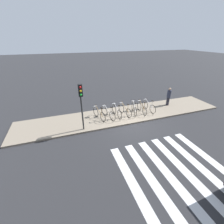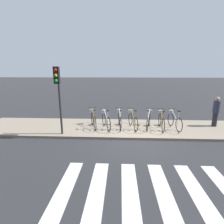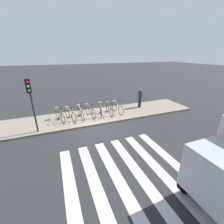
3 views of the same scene
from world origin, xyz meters
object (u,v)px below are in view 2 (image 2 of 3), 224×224
Objects in this scene: parked_bicycle_6 at (174,120)px; pedestrian at (216,111)px; parked_bicycle_5 at (161,120)px; parked_bicycle_4 at (149,119)px; parked_bicycle_1 at (106,119)px; parked_bicycle_0 at (93,119)px; parked_bicycle_3 at (133,119)px; traffic_light at (58,87)px; parked_bicycle_2 at (120,119)px.

pedestrian is (2.36, 0.44, 0.40)m from parked_bicycle_6.
parked_bicycle_5 and parked_bicycle_6 have the same top height.
parked_bicycle_4 is 0.98× the size of parked_bicycle_6.
parked_bicycle_1 is at bearing -179.95° from parked_bicycle_5.
parked_bicycle_3 is at bearing -0.95° from parked_bicycle_0.
parked_bicycle_3 is at bearing -179.74° from parked_bicycle_6.
pedestrian is at bearing 5.64° from parked_bicycle_3.
parked_bicycle_3 and parked_bicycle_4 have the same top height.
parked_bicycle_1 is 0.95× the size of parked_bicycle_5.
parked_bicycle_0 and parked_bicycle_5 have the same top height.
parked_bicycle_1 is at bearing -174.89° from pedestrian.
traffic_light reaches higher than pedestrian.
parked_bicycle_5 is (3.66, -0.12, 0.00)m from parked_bicycle_0.
parked_bicycle_3 is 4.17m from traffic_light.
parked_bicycle_3 is 0.98× the size of parked_bicycle_5.
parked_bicycle_1 is 2.97m from parked_bicycle_5.
parked_bicycle_5 is at bearing -3.20° from parked_bicycle_3.
parked_bicycle_1 is 0.98× the size of parked_bicycle_4.
parked_bicycle_2 is at bearing -179.79° from parked_bicycle_4.
traffic_light is at bearing -163.88° from parked_bicycle_4.
parked_bicycle_4 is 3.75m from pedestrian.
parked_bicycle_0 is at bearing 43.18° from traffic_light.
pedestrian is (3.71, 0.43, 0.40)m from parked_bicycle_4.
parked_bicycle_0 is 3.01m from parked_bicycle_4.
parked_bicycle_5 is at bearing 0.05° from parked_bicycle_1.
parked_bicycle_4 is 1.35m from parked_bicycle_6.
parked_bicycle_3 is 0.99× the size of parked_bicycle_6.
parked_bicycle_6 is (0.70, 0.09, 0.00)m from parked_bicycle_5.
parked_bicycle_3 is 1.01× the size of parked_bicycle_4.
traffic_light reaches higher than parked_bicycle_4.
parked_bicycle_6 is at bearing -169.41° from pedestrian.
pedestrian is (5.27, 0.44, 0.40)m from parked_bicycle_2.
parked_bicycle_0 is 0.97× the size of parked_bicycle_6.
pedestrian is at bearing 4.75° from parked_bicycle_2.
traffic_light is (-3.52, -1.25, 1.86)m from parked_bicycle_3.
pedestrian is (4.57, 0.45, 0.40)m from parked_bicycle_3.
pedestrian reaches higher than parked_bicycle_2.
parked_bicycle_0 is at bearing 169.99° from parked_bicycle_1.
parked_bicycle_1 and parked_bicycle_2 have the same top height.
parked_bicycle_2 is 1.01× the size of parked_bicycle_6.
parked_bicycle_3 and parked_bicycle_6 have the same top height.
parked_bicycle_5 is at bearing -9.08° from parked_bicycle_4.
parked_bicycle_1 is 0.52× the size of traffic_light.
parked_bicycle_4 is at bearing 16.12° from traffic_light.
traffic_light reaches higher than parked_bicycle_3.
pedestrian reaches higher than parked_bicycle_0.
parked_bicycle_1 is 0.97× the size of parked_bicycle_3.
parked_bicycle_5 is 0.54× the size of traffic_light.
parked_bicycle_6 is (1.35, -0.01, 0.00)m from parked_bicycle_4.
traffic_light is (-8.09, -1.70, 1.45)m from pedestrian.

